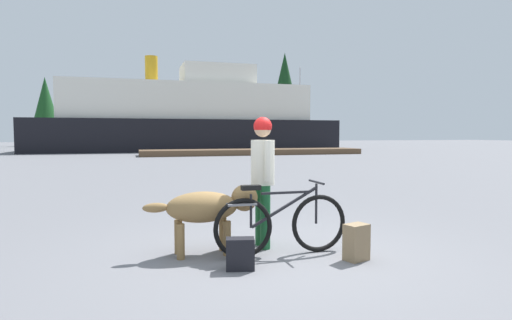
{
  "coord_description": "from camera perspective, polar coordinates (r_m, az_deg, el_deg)",
  "views": [
    {
      "loc": [
        -1.78,
        -4.93,
        1.54
      ],
      "look_at": [
        0.04,
        1.18,
        1.14
      ],
      "focal_mm": 29.59,
      "sensor_mm": 36.0,
      "label": 1
    }
  ],
  "objects": [
    {
      "name": "bicycle",
      "position": [
        5.39,
        3.41,
        -8.58
      ],
      "size": [
        1.77,
        0.44,
        0.93
      ],
      "color": "black",
      "rests_on": "ground_plane"
    },
    {
      "name": "sailboat_moored",
      "position": [
        47.1,
        5.9,
        2.34
      ],
      "size": [
        6.03,
        1.69,
        8.81
      ],
      "color": "navy",
      "rests_on": "ground_plane"
    },
    {
      "name": "pine_tree_mid_back",
      "position": [
        58.83,
        -26.59,
        6.92
      ],
      "size": [
        3.24,
        3.24,
        8.53
      ],
      "color": "#4C331E",
      "rests_on": "ground_plane"
    },
    {
      "name": "handbag_pannier",
      "position": [
        4.89,
        -2.15,
        -12.56
      ],
      "size": [
        0.35,
        0.25,
        0.36
      ],
      "primitive_type": "cube",
      "rotation": [
        0.0,
        0.0,
        -0.22
      ],
      "color": "black",
      "rests_on": "ground_plane"
    },
    {
      "name": "dog",
      "position": [
        5.42,
        -6.34,
        -6.42
      ],
      "size": [
        1.46,
        0.46,
        0.88
      ],
      "color": "olive",
      "rests_on": "ground_plane"
    },
    {
      "name": "pine_tree_center",
      "position": [
        52.23,
        -14.1,
        8.63
      ],
      "size": [
        3.43,
        3.43,
        9.64
      ],
      "color": "#4C331E",
      "rests_on": "ground_plane"
    },
    {
      "name": "backpack",
      "position": [
        5.35,
        13.42,
        -10.75
      ],
      "size": [
        0.33,
        0.28,
        0.44
      ],
      "primitive_type": "cube",
      "rotation": [
        0.0,
        0.0,
        0.32
      ],
      "color": "#8C7251",
      "rests_on": "ground_plane"
    },
    {
      "name": "ground_plane",
      "position": [
        5.46,
        3.24,
        -12.77
      ],
      "size": [
        160.0,
        160.0,
        0.0
      ],
      "primitive_type": "plane",
      "color": "slate"
    },
    {
      "name": "dock_pier",
      "position": [
        30.93,
        -0.36,
        1.11
      ],
      "size": [
        16.21,
        2.81,
        0.4
      ],
      "primitive_type": "cube",
      "color": "brown",
      "rests_on": "ground_plane"
    },
    {
      "name": "person_cyclist",
      "position": [
        5.68,
        0.91,
        -1.17
      ],
      "size": [
        0.32,
        0.53,
        1.76
      ],
      "color": "#19592D",
      "rests_on": "ground_plane"
    },
    {
      "name": "pine_tree_far_right",
      "position": [
        55.86,
        3.9,
        9.85
      ],
      "size": [
        4.03,
        4.03,
        12.06
      ],
      "color": "#4C331E",
      "rests_on": "ground_plane"
    },
    {
      "name": "ferry_boat",
      "position": [
        39.07,
        -8.95,
        5.55
      ],
      "size": [
        26.76,
        7.26,
        8.35
      ],
      "color": "black",
      "rests_on": "ground_plane"
    }
  ]
}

